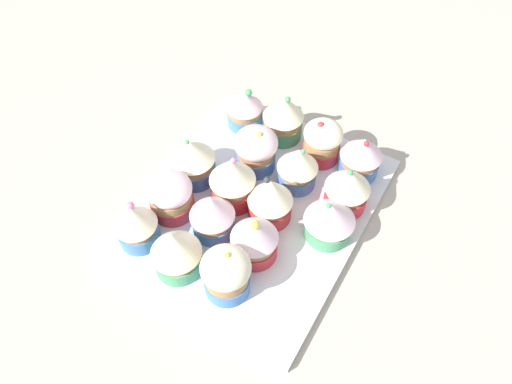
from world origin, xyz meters
The scene contains 19 objects.
ground_plane centered at (0.00, 0.00, -1.50)cm, with size 180.00×180.00×3.00cm, color #B2A899.
baking_tray centered at (0.00, 0.00, 0.60)cm, with size 29.13×35.64×1.20cm.
cupcake_0 centered at (-10.42, -12.52, 4.84)cm, with size 5.63×5.63×7.44cm.
cupcake_1 centered at (-3.61, -13.23, 4.92)cm, with size 6.42×6.42×7.20cm.
cupcake_2 centered at (3.30, -12.67, 4.91)cm, with size 6.09×6.09×7.46cm.
cupcake_3 centered at (-9.40, -6.47, 4.47)cm, with size 6.12×6.12×6.43cm.
cupcake_4 centered at (-2.79, -6.41, 4.97)cm, with size 5.96×5.96×7.29cm.
cupcake_5 centered at (3.67, -6.68, 4.85)cm, with size 6.09×6.09×7.52cm.
cupcake_6 centered at (-10.24, -0.27, 4.78)cm, with size 6.35×6.35×7.28cm.
cupcake_7 centered at (-3.26, -0.66, 5.46)cm, with size 6.32×6.32×8.61cm.
cupcake_8 centered at (2.50, -0.55, 5.05)cm, with size 6.08×6.08×7.80cm.
cupcake_9 centered at (10.53, 0.75, 4.46)cm, with size 6.74×6.74×6.46cm.
cupcake_10 centered at (-3.61, 6.16, 4.84)cm, with size 6.27×6.27×7.28cm.
cupcake_11 centered at (3.00, 6.34, 4.88)cm, with size 5.78×5.78×7.33cm.
cupcake_12 centered at (10.50, 6.33, 4.87)cm, with size 6.19×6.19×7.37cm.
cupcake_13 centered at (-9.51, 12.87, 4.62)cm, with size 5.59×5.59×7.09cm.
cupcake_14 centered at (-3.21, 13.60, 5.16)cm, with size 6.14×6.14×8.03cm.
cupcake_15 centered at (3.77, 12.60, 4.58)cm, with size 5.67×5.67×6.97cm.
cupcake_16 centered at (9.78, 12.69, 4.75)cm, with size 5.99×5.99×7.15cm.
Camera 1 is at (20.55, -35.22, 57.97)cm, focal length 35.20 mm.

